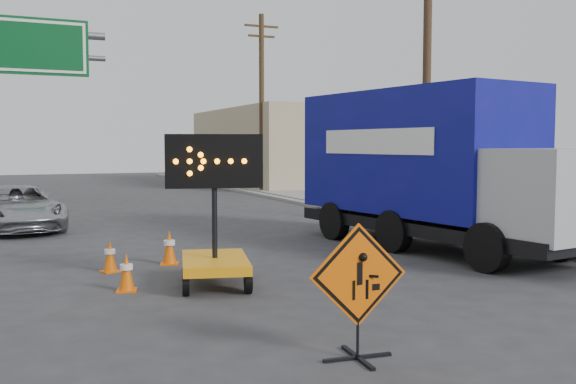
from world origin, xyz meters
TOP-DOWN VIEW (x-y plane):
  - ground at (0.00, 0.00)m, footprint 100.00×100.00m
  - curb_right at (7.20, 15.00)m, footprint 0.40×60.00m
  - sidewalk_right at (9.50, 15.00)m, footprint 4.00×60.00m
  - building_right_far at (13.00, 30.00)m, footprint 10.00×14.00m
  - utility_pole_near at (8.00, 10.00)m, footprint 1.80×0.26m
  - utility_pole_far at (8.00, 24.00)m, footprint 1.80×0.26m
  - construction_sign at (-0.28, -0.26)m, footprint 1.18×0.84m
  - arrow_board at (-0.65, 4.06)m, footprint 1.64×2.06m
  - pickup_truck at (-3.66, 13.40)m, footprint 2.66×4.82m
  - box_truck at (5.26, 5.92)m, footprint 3.36×8.13m
  - cone_a at (-2.12, 4.28)m, footprint 0.41×0.41m
  - cone_b at (-2.14, 6.04)m, footprint 0.41×0.41m
  - cone_c at (-0.91, 6.38)m, footprint 0.46×0.46m

SIDE VIEW (x-z plane):
  - ground at x=0.00m, z-range 0.00..0.00m
  - curb_right at x=7.20m, z-range 0.00..0.12m
  - sidewalk_right at x=9.50m, z-range 0.00..0.15m
  - cone_b at x=-2.14m, z-range 0.00..0.63m
  - cone_a at x=-2.12m, z-range 0.00..0.65m
  - cone_c at x=-0.91m, z-range 0.00..0.71m
  - arrow_board at x=-0.65m, z-range -0.72..1.92m
  - pickup_truck at x=-3.66m, z-range 0.00..1.28m
  - construction_sign at x=-0.28m, z-range 0.05..1.62m
  - box_truck at x=5.26m, z-range -0.17..3.57m
  - building_right_far at x=13.00m, z-range 0.00..4.60m
  - utility_pole_near at x=8.00m, z-range 0.18..9.18m
  - utility_pole_far at x=8.00m, z-range 0.18..9.18m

